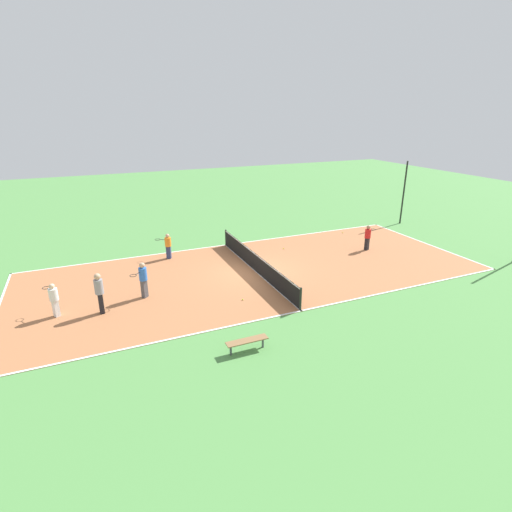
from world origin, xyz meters
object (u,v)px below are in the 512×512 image
at_px(tennis_ball_near_net, 243,300).
at_px(tennis_ball_midcourt, 343,232).
at_px(player_near_white, 54,298).
at_px(player_center_orange, 168,245).
at_px(bench, 247,342).
at_px(player_near_blue, 143,277).
at_px(player_coach_red, 368,236).
at_px(player_baseline_gray, 99,290).
at_px(tennis_net, 256,262).
at_px(tennis_ball_right_alley, 284,248).
at_px(fence_post_back_left, 404,193).

bearing_deg(tennis_ball_near_net, tennis_ball_midcourt, 124.07).
bearing_deg(player_near_white, player_center_orange, -76.12).
bearing_deg(bench, player_near_blue, 114.27).
bearing_deg(bench, player_coach_red, 33.40).
bearing_deg(player_near_white, player_baseline_gray, -132.13).
xyz_separation_m(player_near_blue, tennis_ball_midcourt, (-4.92, 14.43, -0.95)).
height_order(player_coach_red, player_center_orange, player_coach_red).
bearing_deg(tennis_ball_near_net, player_coach_red, 109.60).
xyz_separation_m(tennis_net, player_near_white, (1.19, -9.65, 0.31)).
height_order(player_near_white, tennis_ball_near_net, player_near_white).
relative_size(tennis_ball_right_alley, tennis_ball_near_net, 1.00).
height_order(bench, player_near_blue, player_near_blue).
distance_m(player_near_blue, player_baseline_gray, 2.09).
xyz_separation_m(bench, fence_post_back_left, (-11.31, 17.35, 1.96)).
bearing_deg(player_near_blue, player_baseline_gray, -16.44).
xyz_separation_m(player_near_white, tennis_ball_near_net, (1.75, 7.71, -0.80)).
bearing_deg(player_near_blue, tennis_ball_right_alley, 161.37).
bearing_deg(tennis_net, fence_post_back_left, 107.97).
xyz_separation_m(player_center_orange, fence_post_back_left, (-0.66, 17.92, 1.49)).
xyz_separation_m(player_coach_red, player_center_orange, (-3.41, -11.56, -0.05)).
distance_m(player_coach_red, tennis_ball_right_alley, 5.20).
height_order(player_near_white, tennis_ball_right_alley, player_near_white).
xyz_separation_m(tennis_net, player_near_blue, (0.82, -5.97, 0.46)).
distance_m(player_near_blue, tennis_ball_near_net, 4.65).
bearing_deg(player_center_orange, tennis_ball_near_net, 132.61).
relative_size(player_center_orange, fence_post_back_left, 0.32).
bearing_deg(tennis_ball_midcourt, tennis_ball_right_alley, -75.29).
xyz_separation_m(player_coach_red, player_near_white, (1.68, -17.35, -0.05)).
bearing_deg(player_baseline_gray, tennis_ball_midcourt, -70.60).
height_order(tennis_net, player_coach_red, player_coach_red).
bearing_deg(bench, tennis_ball_near_net, 70.49).
distance_m(tennis_net, player_center_orange, 5.50).
distance_m(tennis_net, player_near_white, 9.73).
bearing_deg(player_center_orange, tennis_net, 161.69).
distance_m(bench, tennis_ball_midcourt, 16.01).
relative_size(player_near_blue, tennis_ball_midcourt, 25.14).
distance_m(bench, tennis_ball_near_net, 4.06).
height_order(tennis_net, tennis_ball_right_alley, tennis_net).
height_order(bench, player_center_orange, player_center_orange).
bearing_deg(tennis_ball_right_alley, player_coach_red, 64.78).
xyz_separation_m(player_near_blue, player_center_orange, (-4.72, 2.11, -0.14)).
bearing_deg(player_coach_red, player_near_white, 164.48).
distance_m(bench, player_coach_red, 13.18).
height_order(tennis_net, tennis_ball_near_net, tennis_net).
relative_size(player_near_blue, tennis_ball_near_net, 25.14).
relative_size(tennis_net, player_coach_red, 6.21).
xyz_separation_m(tennis_ball_midcourt, tennis_ball_near_net, (7.04, -10.41, 0.00)).
xyz_separation_m(bench, tennis_ball_near_net, (-3.82, 1.35, -0.33)).
bearing_deg(player_near_white, tennis_ball_midcourt, -101.16).
height_order(player_near_blue, tennis_ball_right_alley, player_near_blue).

